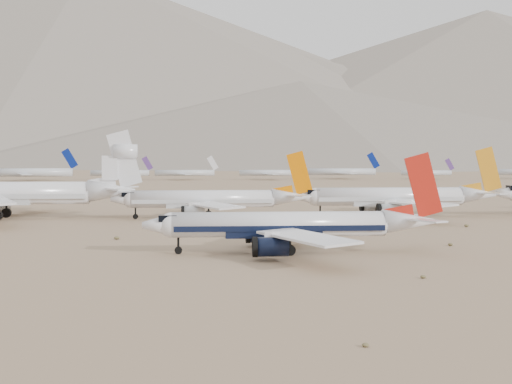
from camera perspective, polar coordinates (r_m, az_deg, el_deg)
ground at (r=112.04m, az=3.69°, el=-4.55°), size 7000.00×7000.00×0.00m
main_airliner at (r=106.75m, az=2.90°, el=-2.68°), size 42.83×41.83×15.11m
row2_gold_tail at (r=171.37m, az=11.26°, el=-0.42°), size 46.91×45.88×16.70m
row2_orange_tail at (r=164.04m, az=-3.63°, el=-0.61°), size 43.83×42.87×15.63m
row2_white_trijet at (r=172.57m, az=-19.20°, el=-0.08°), size 57.94×56.63×20.53m
distant_storage_row at (r=423.32m, az=4.06°, el=1.60°), size 619.82×63.41×16.10m
mountain_range at (r=1768.84m, az=-1.44°, el=8.70°), size 7354.00×3024.00×470.00m
desert_scrub at (r=87.89m, az=13.12°, el=-6.52°), size 265.65×121.67×0.63m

